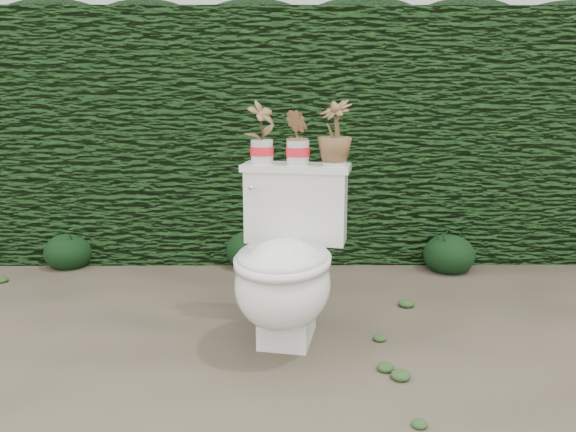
{
  "coord_description": "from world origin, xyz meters",
  "views": [
    {
      "loc": [
        0.17,
        -2.38,
        1.12
      ],
      "look_at": [
        0.19,
        0.12,
        0.55
      ],
      "focal_mm": 35.0,
      "sensor_mm": 36.0,
      "label": 1
    }
  ],
  "objects_px": {
    "toilet": "(286,266)",
    "potted_plant_right": "(335,134)",
    "potted_plant_left": "(262,134)",
    "potted_plant_center": "(298,139)"
  },
  "relations": [
    {
      "from": "toilet",
      "to": "potted_plant_right",
      "type": "distance_m",
      "value": 0.63
    },
    {
      "from": "toilet",
      "to": "potted_plant_right",
      "type": "relative_size",
      "value": 2.78
    },
    {
      "from": "potted_plant_right",
      "to": "potted_plant_left",
      "type": "bearing_deg",
      "value": -144.89
    },
    {
      "from": "toilet",
      "to": "potted_plant_center",
      "type": "relative_size",
      "value": 3.32
    },
    {
      "from": "toilet",
      "to": "potted_plant_left",
      "type": "height_order",
      "value": "potted_plant_left"
    },
    {
      "from": "toilet",
      "to": "potted_plant_center",
      "type": "bearing_deg",
      "value": 88.06
    },
    {
      "from": "potted_plant_left",
      "to": "potted_plant_center",
      "type": "height_order",
      "value": "potted_plant_left"
    },
    {
      "from": "toilet",
      "to": "potted_plant_left",
      "type": "bearing_deg",
      "value": 124.22
    },
    {
      "from": "potted_plant_left",
      "to": "potted_plant_right",
      "type": "relative_size",
      "value": 0.99
    },
    {
      "from": "toilet",
      "to": "potted_plant_left",
      "type": "relative_size",
      "value": 2.81
    }
  ]
}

